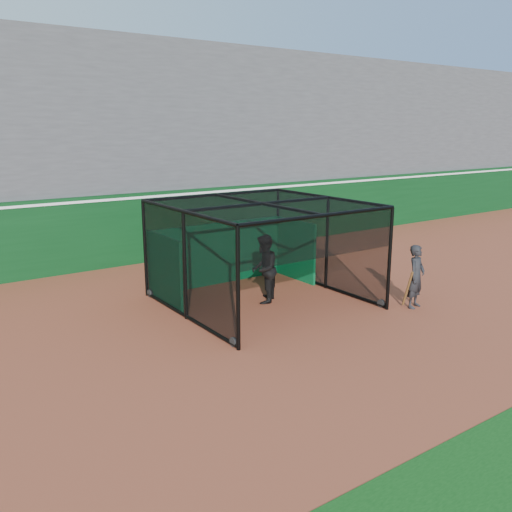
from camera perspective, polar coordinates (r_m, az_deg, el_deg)
ground at (r=13.19m, az=4.93°, el=-7.60°), size 120.00×120.00×0.00m
outfield_wall at (r=19.89m, az=-10.87°, el=3.21°), size 50.00×0.50×2.50m
grandstand at (r=23.10m, az=-15.17°, el=12.31°), size 50.00×7.85×8.95m
batting_cage at (r=14.70m, az=0.63°, el=0.22°), size 4.80×4.91×2.74m
batter at (r=14.79m, az=0.84°, el=-1.37°), size 1.16×1.15×1.89m
on_deck_player at (r=15.00m, az=16.50°, el=-2.10°), size 0.71×0.57×1.71m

